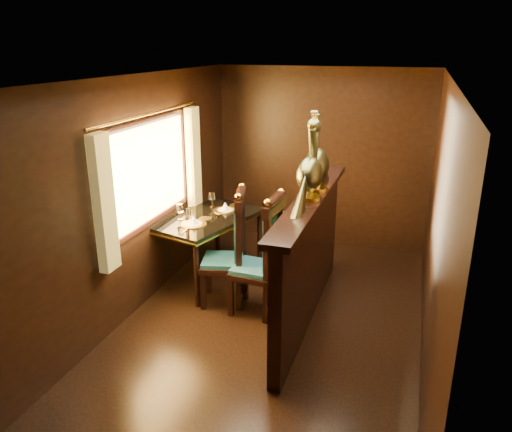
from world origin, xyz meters
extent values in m
plane|color=black|center=(0.00, 0.00, 0.00)|extent=(5.00, 5.00, 0.00)
cube|color=black|center=(0.00, 2.50, 1.25)|extent=(3.00, 0.04, 2.50)
cube|color=black|center=(0.00, -2.50, 1.25)|extent=(3.00, 0.04, 2.50)
cube|color=black|center=(-1.50, 0.00, 1.25)|extent=(0.04, 5.00, 2.50)
cube|color=black|center=(1.50, 0.00, 1.25)|extent=(0.04, 5.00, 2.50)
cube|color=beige|center=(0.00, 0.00, 2.50)|extent=(3.00, 5.00, 0.04)
cube|color=#FFC672|center=(-1.50, 0.30, 1.45)|extent=(0.01, 1.70, 1.05)
cube|color=yellow|center=(-1.40, -0.67, 1.40)|extent=(0.10, 0.22, 1.30)
cube|color=yellow|center=(-1.40, 1.27, 1.40)|extent=(0.10, 0.22, 1.30)
cylinder|color=gold|center=(-1.42, 0.30, 2.10)|extent=(0.03, 2.20, 0.03)
cube|color=black|center=(0.33, 0.30, 0.65)|extent=(0.12, 2.60, 1.30)
cube|color=#3A361A|center=(0.26, 0.30, 0.70)|extent=(0.02, 2.20, 0.95)
cube|color=black|center=(0.33, 0.30, 1.33)|extent=(0.26, 2.70, 0.06)
cube|color=black|center=(-1.05, 0.84, 0.80)|extent=(1.16, 1.53, 0.04)
cube|color=gold|center=(-1.05, 0.84, 0.77)|extent=(1.19, 1.56, 0.02)
cylinder|color=black|center=(-1.56, 0.34, 0.38)|extent=(0.06, 0.06, 0.76)
cylinder|color=black|center=(-0.89, 0.15, 0.38)|extent=(0.06, 0.06, 0.76)
cylinder|color=black|center=(-1.21, 1.53, 0.38)|extent=(0.06, 0.06, 0.76)
cylinder|color=black|center=(-0.54, 1.34, 0.38)|extent=(0.06, 0.06, 0.76)
cylinder|color=orange|center=(-1.08, 0.54, 0.82)|extent=(0.30, 0.30, 0.01)
cone|color=white|center=(-1.08, 0.54, 0.88)|extent=(0.11, 0.11, 0.10)
cylinder|color=orange|center=(-0.92, 1.12, 0.82)|extent=(0.30, 0.30, 0.01)
cone|color=white|center=(-0.92, 1.12, 0.88)|extent=(0.11, 0.11, 0.10)
cylinder|color=silver|center=(-1.33, 0.89, 0.85)|extent=(0.03, 0.03, 0.06)
cylinder|color=silver|center=(-1.35, 0.98, 0.85)|extent=(0.03, 0.03, 0.06)
cube|color=black|center=(-0.25, 0.25, 0.46)|extent=(0.51, 0.51, 0.06)
cube|color=#124552|center=(-0.25, 0.25, 0.51)|extent=(0.46, 0.46, 0.05)
cube|color=#124552|center=(-0.04, 0.24, 0.87)|extent=(0.06, 0.38, 0.62)
cube|color=black|center=(-0.46, 0.07, 0.22)|extent=(0.05, 0.05, 0.43)
cube|color=black|center=(-0.06, 0.04, 0.22)|extent=(0.05, 0.05, 0.43)
cube|color=black|center=(-0.43, 0.47, 0.22)|extent=(0.05, 0.05, 0.43)
cube|color=black|center=(-0.04, 0.44, 0.22)|extent=(0.05, 0.05, 0.43)
sphere|color=gold|center=(-0.05, 0.04, 1.33)|extent=(0.07, 0.07, 0.07)
sphere|color=gold|center=(-0.02, 0.44, 1.33)|extent=(0.07, 0.07, 0.07)
cube|color=black|center=(-0.66, 0.35, 0.45)|extent=(0.58, 0.58, 0.06)
cube|color=#124552|center=(-0.66, 0.35, 0.51)|extent=(0.52, 0.52, 0.05)
cube|color=#124552|center=(-0.46, 0.40, 0.85)|extent=(0.13, 0.37, 0.61)
cube|color=black|center=(-0.80, 0.11, 0.21)|extent=(0.05, 0.05, 0.42)
cube|color=black|center=(-0.42, 0.20, 0.21)|extent=(0.05, 0.05, 0.42)
cube|color=black|center=(-0.90, 0.49, 0.21)|extent=(0.05, 0.05, 0.42)
cube|color=black|center=(-0.52, 0.58, 0.21)|extent=(0.05, 0.05, 0.42)
sphere|color=gold|center=(-0.41, 0.21, 1.31)|extent=(0.07, 0.07, 0.07)
sphere|color=gold|center=(-0.51, 0.59, 1.31)|extent=(0.07, 0.07, 0.07)
camera|label=1|loc=(1.26, -4.36, 2.79)|focal=35.00mm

